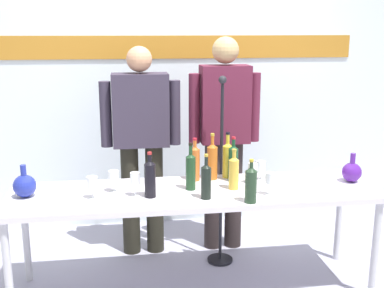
# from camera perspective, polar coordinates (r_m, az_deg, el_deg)

# --- Properties ---
(ground_plane) EXTENTS (10.00, 10.00, 0.00)m
(ground_plane) POSITION_cam_1_polar(r_m,az_deg,el_deg) (3.56, 0.36, -16.69)
(ground_plane) COLOR #9B99AD
(back_wall) EXTENTS (4.67, 0.11, 3.00)m
(back_wall) POSITION_cam_1_polar(r_m,az_deg,el_deg) (4.39, -2.19, 9.69)
(back_wall) COLOR white
(back_wall) RESTS_ON ground
(display_table) EXTENTS (2.49, 0.66, 0.73)m
(display_table) POSITION_cam_1_polar(r_m,az_deg,el_deg) (3.27, 0.38, -6.41)
(display_table) COLOR silver
(display_table) RESTS_ON ground
(decanter_blue_left) EXTENTS (0.15, 0.15, 0.22)m
(decanter_blue_left) POSITION_cam_1_polar(r_m,az_deg,el_deg) (3.29, -19.28, -4.68)
(decanter_blue_left) COLOR navy
(decanter_blue_left) RESTS_ON display_table
(decanter_blue_right) EXTENTS (0.14, 0.14, 0.21)m
(decanter_blue_right) POSITION_cam_1_polar(r_m,az_deg,el_deg) (3.60, 18.45, -3.15)
(decanter_blue_right) COLOR #532090
(decanter_blue_right) RESTS_ON display_table
(presenter_left) EXTENTS (0.62, 0.22, 1.67)m
(presenter_left) POSITION_cam_1_polar(r_m,az_deg,el_deg) (3.78, -6.06, 0.74)
(presenter_left) COLOR black
(presenter_left) RESTS_ON ground
(presenter_right) EXTENTS (0.58, 0.22, 1.74)m
(presenter_right) POSITION_cam_1_polar(r_m,az_deg,el_deg) (3.86, 3.85, 1.48)
(presenter_right) COLOR black
(presenter_right) RESTS_ON ground
(wine_bottle_0) EXTENTS (0.08, 0.08, 0.34)m
(wine_bottle_0) POSITION_cam_1_polar(r_m,az_deg,el_deg) (3.46, 2.42, -1.93)
(wine_bottle_0) COLOR #C9631F
(wine_bottle_0) RESTS_ON display_table
(wine_bottle_1) EXTENTS (0.07, 0.07, 0.32)m
(wine_bottle_1) POSITION_cam_1_polar(r_m,az_deg,el_deg) (3.23, -0.16, -3.13)
(wine_bottle_1) COLOR #1D3E21
(wine_bottle_1) RESTS_ON display_table
(wine_bottle_2) EXTENTS (0.07, 0.07, 0.30)m
(wine_bottle_2) POSITION_cam_1_polar(r_m,az_deg,el_deg) (3.06, 1.68, -4.32)
(wine_bottle_2) COLOR black
(wine_bottle_2) RESTS_ON display_table
(wine_bottle_3) EXTENTS (0.07, 0.07, 0.31)m
(wine_bottle_3) POSITION_cam_1_polar(r_m,az_deg,el_deg) (3.42, 0.34, -2.16)
(wine_bottle_3) COLOR #CC6227
(wine_bottle_3) RESTS_ON display_table
(wine_bottle_4) EXTENTS (0.07, 0.07, 0.34)m
(wine_bottle_4) POSITION_cam_1_polar(r_m,az_deg,el_deg) (3.50, 4.23, -1.75)
(wine_bottle_4) COLOR gold
(wine_bottle_4) RESTS_ON display_table
(wine_bottle_5) EXTENTS (0.07, 0.07, 0.28)m
(wine_bottle_5) POSITION_cam_1_polar(r_m,az_deg,el_deg) (3.02, 7.02, -4.71)
(wine_bottle_5) COLOR #233A24
(wine_bottle_5) RESTS_ON display_table
(wine_bottle_6) EXTENTS (0.07, 0.07, 0.28)m
(wine_bottle_6) POSITION_cam_1_polar(r_m,az_deg,el_deg) (3.26, 4.99, -3.28)
(wine_bottle_6) COLOR gold
(wine_bottle_6) RESTS_ON display_table
(wine_bottle_7) EXTENTS (0.07, 0.07, 0.30)m
(wine_bottle_7) POSITION_cam_1_polar(r_m,az_deg,el_deg) (3.10, -5.01, -3.99)
(wine_bottle_7) COLOR black
(wine_bottle_7) RESTS_ON display_table
(wine_bottle_8) EXTENTS (0.07, 0.07, 0.32)m
(wine_bottle_8) POSITION_cam_1_polar(r_m,az_deg,el_deg) (3.42, 4.92, -2.15)
(wine_bottle_8) COLOR #124022
(wine_bottle_8) RESTS_ON display_table
(wine_glass_left_0) EXTENTS (0.07, 0.07, 0.15)m
(wine_glass_left_0) POSITION_cam_1_polar(r_m,az_deg,el_deg) (3.14, -11.77, -4.55)
(wine_glass_left_0) COLOR white
(wine_glass_left_0) RESTS_ON display_table
(wine_glass_left_1) EXTENTS (0.06, 0.06, 0.16)m
(wine_glass_left_1) POSITION_cam_1_polar(r_m,az_deg,el_deg) (3.13, -6.78, -4.16)
(wine_glass_left_1) COLOR white
(wine_glass_left_1) RESTS_ON display_table
(wine_glass_left_2) EXTENTS (0.07, 0.07, 0.15)m
(wine_glass_left_2) POSITION_cam_1_polar(r_m,az_deg,el_deg) (3.24, -9.31, -3.81)
(wine_glass_left_2) COLOR white
(wine_glass_left_2) RESTS_ON display_table
(wine_glass_right_0) EXTENTS (0.06, 0.06, 0.15)m
(wine_glass_right_0) POSITION_cam_1_polar(r_m,az_deg,el_deg) (3.17, 9.26, -4.07)
(wine_glass_right_0) COLOR white
(wine_glass_right_0) RESTS_ON display_table
(wine_glass_right_1) EXTENTS (0.07, 0.07, 0.14)m
(wine_glass_right_1) POSITION_cam_1_polar(r_m,az_deg,el_deg) (3.49, 8.15, -2.68)
(wine_glass_right_1) COLOR white
(wine_glass_right_1) RESTS_ON display_table
(wine_glass_right_2) EXTENTS (0.06, 0.06, 0.15)m
(wine_glass_right_2) POSITION_cam_1_polar(r_m,az_deg,el_deg) (3.39, 7.25, -3.03)
(wine_glass_right_2) COLOR white
(wine_glass_right_2) RESTS_ON display_table
(microphone_stand) EXTENTS (0.20, 0.20, 1.46)m
(microphone_stand) POSITION_cam_1_polar(r_m,az_deg,el_deg) (3.73, 3.44, -7.04)
(microphone_stand) COLOR black
(microphone_stand) RESTS_ON ground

